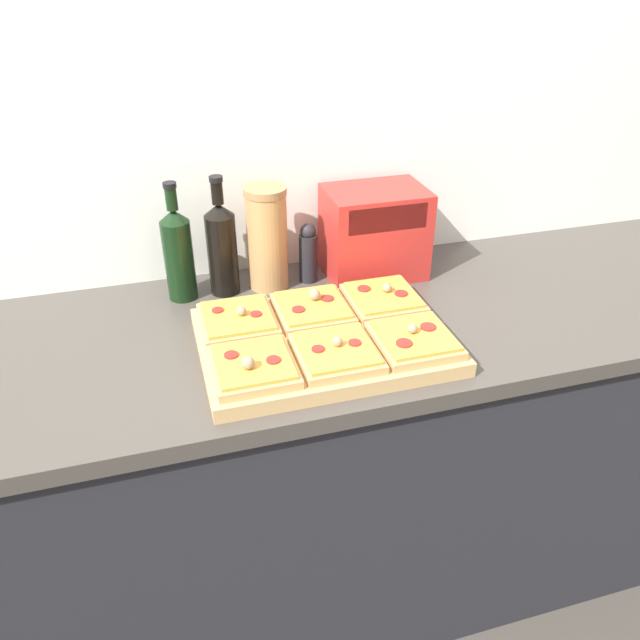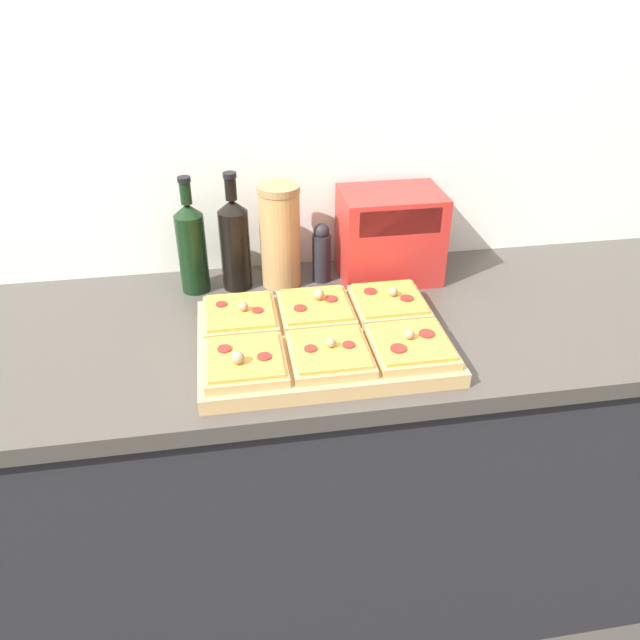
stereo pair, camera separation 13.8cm
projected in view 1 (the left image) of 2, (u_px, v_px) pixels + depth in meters
wall_back at (246, 145)px, 1.57m from camera, size 6.00×0.06×2.50m
kitchen_counter at (287, 471)px, 1.69m from camera, size 2.63×0.67×0.92m
cutting_board at (324, 341)px, 1.37m from camera, size 0.54×0.39×0.03m
pizza_slice_back_left at (238, 320)px, 1.39m from camera, size 0.16×0.17×0.05m
pizza_slice_back_center at (313, 309)px, 1.43m from camera, size 0.16×0.17×0.05m
pizza_slice_back_right at (383, 298)px, 1.47m from camera, size 0.16×0.17×0.05m
pizza_slice_front_left at (253, 366)px, 1.24m from camera, size 0.16×0.17×0.05m
pizza_slice_front_center at (336, 352)px, 1.28m from camera, size 0.16×0.17×0.05m
pizza_slice_front_right at (414, 339)px, 1.32m from camera, size 0.16×0.17×0.05m
olive_oil_bottle at (178, 253)px, 1.51m from camera, size 0.07×0.07×0.30m
wine_bottle at (222, 247)px, 1.54m from camera, size 0.07×0.07×0.30m
grain_jar_tall at (267, 238)px, 1.56m from camera, size 0.11×0.11×0.27m
pepper_mill at (308, 253)px, 1.61m from camera, size 0.05×0.05×0.16m
toaster_oven at (374, 232)px, 1.63m from camera, size 0.28×0.18×0.23m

